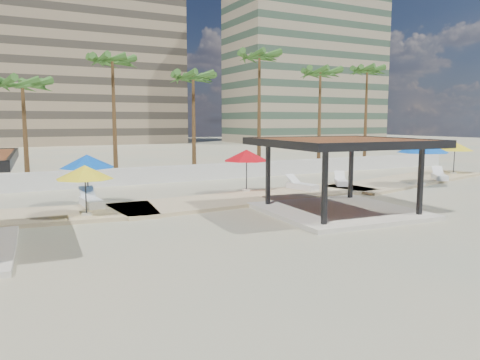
# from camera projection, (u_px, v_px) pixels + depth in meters

# --- Properties ---
(ground) EXTENTS (200.00, 200.00, 0.00)m
(ground) POSITION_uv_depth(u_px,v_px,m) (298.00, 228.00, 19.30)
(ground) COLOR tan
(ground) RESTS_ON ground
(promenade) EXTENTS (44.45, 7.97, 0.24)m
(promenade) POSITION_uv_depth(u_px,v_px,m) (250.00, 196.00, 26.94)
(promenade) COLOR #C6B284
(promenade) RESTS_ON ground
(boundary_wall) EXTENTS (56.00, 0.30, 1.20)m
(boundary_wall) POSITION_uv_depth(u_px,v_px,m) (168.00, 174.00, 33.25)
(boundary_wall) COLOR silver
(boundary_wall) RESTS_ON ground
(building_mid) EXTENTS (38.00, 16.00, 30.40)m
(building_mid) POSITION_uv_depth(u_px,v_px,m) (77.00, 68.00, 87.70)
(building_mid) COLOR #847259
(building_mid) RESTS_ON ground
(building_east) EXTENTS (32.00, 15.00, 36.40)m
(building_east) POSITION_uv_depth(u_px,v_px,m) (306.00, 58.00, 97.28)
(building_east) COLOR gray
(building_east) RESTS_ON ground
(pavilion_central) EXTENTS (7.54, 7.54, 3.56)m
(pavilion_central) POSITION_uv_depth(u_px,v_px,m) (340.00, 169.00, 22.10)
(pavilion_central) COLOR beige
(pavilion_central) RESTS_ON ground
(umbrella_b) EXTENTS (3.34, 3.34, 2.26)m
(umbrella_b) POSITION_uv_depth(u_px,v_px,m) (85.00, 172.00, 20.67)
(umbrella_b) COLOR beige
(umbrella_b) RESTS_ON promenade
(umbrella_c) EXTENTS (2.96, 2.96, 2.50)m
(umbrella_c) POSITION_uv_depth(u_px,v_px,m) (247.00, 155.00, 27.94)
(umbrella_c) COLOR beige
(umbrella_c) RESTS_ON promenade
(umbrella_d) EXTENTS (3.79, 3.79, 2.94)m
(umbrella_d) POSITION_uv_depth(u_px,v_px,m) (423.00, 147.00, 30.53)
(umbrella_d) COLOR beige
(umbrella_d) RESTS_ON promenade
(umbrella_e) EXTENTS (3.69, 3.69, 2.55)m
(umbrella_e) POSITION_uv_depth(u_px,v_px,m) (455.00, 146.00, 37.08)
(umbrella_e) COLOR beige
(umbrella_e) RESTS_ON promenade
(umbrella_f) EXTENTS (3.06, 3.06, 2.49)m
(umbrella_f) POSITION_uv_depth(u_px,v_px,m) (87.00, 161.00, 23.95)
(umbrella_f) COLOR beige
(umbrella_f) RESTS_ON promenade
(lounger_a) EXTENTS (0.89, 2.35, 0.88)m
(lounger_a) POSITION_uv_depth(u_px,v_px,m) (91.00, 202.00, 23.20)
(lounger_a) COLOR silver
(lounger_a) RESTS_ON promenade
(lounger_b) EXTENTS (1.77, 2.19, 0.82)m
(lounger_b) POSITION_uv_depth(u_px,v_px,m) (341.00, 182.00, 30.97)
(lounger_b) COLOR silver
(lounger_b) RESTS_ON promenade
(lounger_c) EXTENTS (1.16, 2.35, 0.85)m
(lounger_c) POSITION_uv_depth(u_px,v_px,m) (302.00, 186.00, 28.92)
(lounger_c) COLOR silver
(lounger_c) RESTS_ON promenade
(lounger_d) EXTENTS (2.02, 2.25, 0.87)m
(lounger_d) POSITION_uv_depth(u_px,v_px,m) (440.00, 176.00, 33.76)
(lounger_d) COLOR silver
(lounger_d) RESTS_ON promenade
(palm_c) EXTENTS (3.00, 3.00, 7.57)m
(palm_c) POSITION_uv_depth(u_px,v_px,m) (22.00, 88.00, 30.15)
(palm_c) COLOR brown
(palm_c) RESTS_ON ground
(palm_d) EXTENTS (3.00, 3.00, 9.50)m
(palm_d) POSITION_uv_depth(u_px,v_px,m) (112.00, 65.00, 33.41)
(palm_d) COLOR brown
(palm_d) RESTS_ON ground
(palm_e) EXTENTS (3.00, 3.00, 8.52)m
(palm_e) POSITION_uv_depth(u_px,v_px,m) (193.00, 81.00, 35.89)
(palm_e) COLOR brown
(palm_e) RESTS_ON ground
(palm_f) EXTENTS (3.00, 3.00, 10.51)m
(palm_f) POSITION_uv_depth(u_px,v_px,m) (259.00, 61.00, 38.62)
(palm_f) COLOR brown
(palm_f) RESTS_ON ground
(palm_g) EXTENTS (3.00, 3.00, 9.40)m
(palm_g) POSITION_uv_depth(u_px,v_px,m) (320.00, 77.00, 41.19)
(palm_g) COLOR brown
(palm_g) RESTS_ON ground
(palm_h) EXTENTS (3.00, 3.00, 9.95)m
(palm_h) POSITION_uv_depth(u_px,v_px,m) (367.00, 75.00, 44.44)
(palm_h) COLOR brown
(palm_h) RESTS_ON ground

